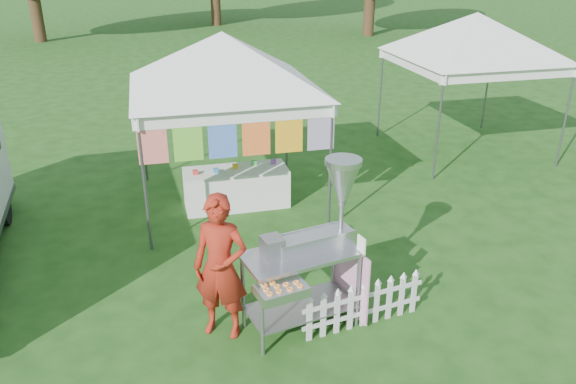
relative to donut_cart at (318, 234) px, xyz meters
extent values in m
plane|color=#1C4313|center=(-0.50, 0.27, -1.21)|extent=(120.00, 120.00, 0.00)
cylinder|color=#59595E|center=(-1.92, 2.35, -0.16)|extent=(0.04, 0.04, 2.10)
cylinder|color=#59595E|center=(0.92, 2.35, -0.16)|extent=(0.04, 0.04, 2.10)
cylinder|color=#59595E|center=(-1.92, 5.19, -0.16)|extent=(0.04, 0.04, 2.10)
cylinder|color=#59595E|center=(0.92, 5.19, -0.16)|extent=(0.04, 0.04, 2.10)
cube|color=white|center=(-0.50, 2.35, 0.79)|extent=(3.00, 0.03, 0.22)
cube|color=white|center=(-0.50, 5.19, 0.79)|extent=(3.00, 0.03, 0.22)
pyramid|color=white|center=(-0.50, 3.77, 1.79)|extent=(4.24, 4.24, 0.90)
cylinder|color=#59595E|center=(-0.50, 2.35, 0.87)|extent=(3.00, 0.03, 0.03)
cube|color=#C91995|center=(-1.75, 2.35, 0.52)|extent=(0.42, 0.01, 0.70)
cube|color=green|center=(-1.25, 2.35, 0.52)|extent=(0.42, 0.01, 0.70)
cube|color=#172ABF|center=(-0.75, 2.35, 0.52)|extent=(0.42, 0.01, 0.70)
cube|color=red|center=(-0.25, 2.35, 0.52)|extent=(0.42, 0.01, 0.70)
cube|color=orange|center=(0.25, 2.35, 0.52)|extent=(0.42, 0.01, 0.70)
cube|color=#35CAB4|center=(0.75, 2.35, 0.52)|extent=(0.42, 0.01, 0.70)
cylinder|color=#59595E|center=(3.58, 3.85, -0.16)|extent=(0.04, 0.04, 2.10)
cylinder|color=#59595E|center=(6.42, 3.85, -0.16)|extent=(0.04, 0.04, 2.10)
cylinder|color=#59595E|center=(3.58, 6.69, -0.16)|extent=(0.04, 0.04, 2.10)
cylinder|color=#59595E|center=(6.42, 6.69, -0.16)|extent=(0.04, 0.04, 2.10)
cube|color=white|center=(5.00, 3.85, 0.79)|extent=(3.00, 0.03, 0.22)
cube|color=white|center=(5.00, 6.69, 0.79)|extent=(3.00, 0.03, 0.22)
pyramid|color=white|center=(5.00, 5.27, 1.79)|extent=(4.24, 4.24, 0.90)
cylinder|color=#59595E|center=(5.00, 3.85, 0.87)|extent=(3.00, 0.03, 0.03)
cylinder|color=#362413|center=(9.50, 22.27, 0.55)|extent=(0.56, 0.56, 3.52)
cylinder|color=gray|center=(-0.76, -0.44, -0.71)|extent=(0.05, 0.05, 1.00)
cylinder|color=gray|center=(0.45, -0.19, -0.71)|extent=(0.05, 0.05, 1.00)
cylinder|color=gray|center=(-0.88, 0.12, -0.71)|extent=(0.05, 0.05, 1.00)
cylinder|color=gray|center=(0.33, 0.37, -0.71)|extent=(0.05, 0.05, 1.00)
cube|color=gray|center=(-0.22, -0.04, -0.94)|extent=(1.38, 0.88, 0.02)
cube|color=#B7B7BC|center=(-0.22, -0.04, -0.21)|extent=(1.45, 0.93, 0.04)
cube|color=#B7B7BC|center=(-0.03, 0.06, -0.10)|extent=(0.99, 0.47, 0.17)
cube|color=gray|center=(-0.55, -0.05, -0.07)|extent=(0.27, 0.29, 0.25)
cylinder|color=gray|center=(0.32, 0.13, 0.29)|extent=(0.07, 0.07, 1.00)
cone|color=#B7B7BC|center=(0.32, 0.13, 0.57)|extent=(0.48, 0.48, 0.45)
cylinder|color=#B7B7BC|center=(0.32, 0.13, 0.82)|extent=(0.50, 0.50, 0.07)
cube|color=#B7B7BC|center=(-0.57, -0.54, -0.32)|extent=(0.59, 0.44, 0.11)
cube|color=#D28DB2|center=(0.45, 0.10, -0.71)|extent=(0.19, 0.82, 0.90)
cube|color=white|center=(0.45, -0.22, -0.08)|extent=(0.05, 0.16, 0.20)
imported|color=maroon|center=(-1.13, 0.09, -0.32)|extent=(0.77, 0.68, 1.78)
cylinder|color=black|center=(-4.28, 3.81, -0.89)|extent=(0.25, 0.66, 0.65)
cube|color=silver|center=(-0.19, -0.33, -0.93)|extent=(0.07, 0.03, 0.56)
cube|color=silver|center=(-0.01, -0.30, -0.93)|extent=(0.07, 0.03, 0.56)
cube|color=silver|center=(0.17, -0.27, -0.93)|extent=(0.07, 0.03, 0.56)
cube|color=silver|center=(0.35, -0.24, -0.93)|extent=(0.07, 0.03, 0.56)
cube|color=silver|center=(0.53, -0.22, -0.93)|extent=(0.07, 0.03, 0.56)
cube|color=silver|center=(0.70, -0.19, -0.93)|extent=(0.07, 0.03, 0.56)
cube|color=silver|center=(0.88, -0.16, -0.93)|extent=(0.07, 0.03, 0.56)
cube|color=silver|center=(1.06, -0.13, -0.93)|extent=(0.07, 0.03, 0.56)
cube|color=silver|center=(1.24, -0.11, -0.93)|extent=(0.07, 0.03, 0.56)
cube|color=silver|center=(0.53, -0.22, -1.03)|extent=(1.60, 0.27, 0.05)
cube|color=silver|center=(0.53, -0.22, -0.79)|extent=(1.60, 0.27, 0.05)
cube|color=white|center=(-0.39, 3.59, -0.87)|extent=(1.80, 0.70, 0.69)
camera|label=1|loc=(-1.73, -5.44, 3.05)|focal=35.00mm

